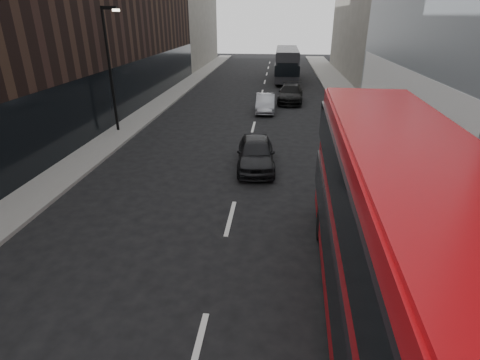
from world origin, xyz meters
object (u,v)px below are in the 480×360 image
(street_lamp, at_px, (110,62))
(red_bus, at_px, (396,232))
(car_c, at_px, (291,93))
(car_a, at_px, (256,153))
(grey_bus, at_px, (287,63))
(car_b, at_px, (265,103))

(street_lamp, bearing_deg, red_bus, -49.94)
(car_c, bearing_deg, street_lamp, -134.18)
(red_bus, height_order, car_c, red_bus)
(red_bus, bearing_deg, car_a, 112.25)
(street_lamp, height_order, grey_bus, street_lamp)
(red_bus, xyz_separation_m, car_a, (-3.51, 9.63, -1.80))
(grey_bus, height_order, car_b, grey_bus)
(car_c, bearing_deg, car_b, -115.39)
(car_a, relative_size, car_c, 0.87)
(red_bus, height_order, grey_bus, red_bus)
(grey_bus, bearing_deg, street_lamp, -116.05)
(car_a, distance_m, car_c, 15.06)
(grey_bus, relative_size, car_c, 2.12)
(street_lamp, xyz_separation_m, car_b, (8.80, 6.33, -3.54))
(grey_bus, xyz_separation_m, car_b, (-1.72, -15.07, -1.16))
(street_lamp, relative_size, grey_bus, 0.67)
(car_b, bearing_deg, red_bus, -81.70)
(car_b, bearing_deg, car_c, 60.26)
(grey_bus, bearing_deg, car_b, -96.37)
(red_bus, distance_m, car_a, 10.40)
(car_b, height_order, car_c, car_c)
(street_lamp, height_order, car_a, street_lamp)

